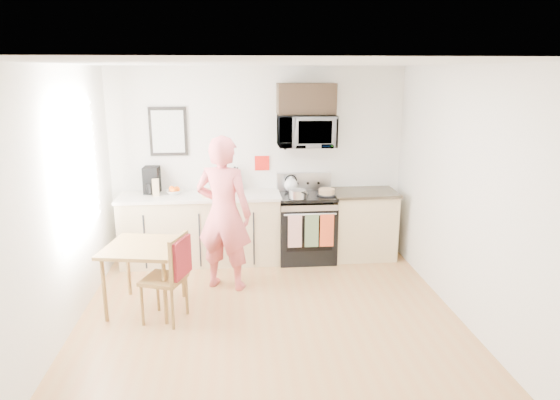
{
  "coord_description": "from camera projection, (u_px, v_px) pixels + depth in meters",
  "views": [
    {
      "loc": [
        -0.33,
        -4.49,
        2.54
      ],
      "look_at": [
        0.18,
        1.0,
        1.1
      ],
      "focal_mm": 32.0,
      "sensor_mm": 36.0,
      "label": 1
    }
  ],
  "objects": [
    {
      "name": "floor",
      "position": [
        271.0,
        332.0,
        5.0
      ],
      "size": [
        4.6,
        4.6,
        0.0
      ],
      "primitive_type": "plane",
      "color": "#AF7643",
      "rests_on": "ground"
    },
    {
      "name": "back_wall",
      "position": [
        258.0,
        163.0,
        6.89
      ],
      "size": [
        4.0,
        0.04,
        2.6
      ],
      "primitive_type": "cube",
      "color": "white",
      "rests_on": "floor"
    },
    {
      "name": "front_wall",
      "position": [
        306.0,
        330.0,
        2.45
      ],
      "size": [
        4.0,
        0.04,
        2.6
      ],
      "primitive_type": "cube",
      "color": "white",
      "rests_on": "floor"
    },
    {
      "name": "left_wall",
      "position": [
        50.0,
        212.0,
        4.49
      ],
      "size": [
        0.04,
        4.6,
        2.6
      ],
      "primitive_type": "cube",
      "color": "white",
      "rests_on": "floor"
    },
    {
      "name": "right_wall",
      "position": [
        476.0,
        202.0,
        4.85
      ],
      "size": [
        0.04,
        4.6,
        2.6
      ],
      "primitive_type": "cube",
      "color": "white",
      "rests_on": "floor"
    },
    {
      "name": "ceiling",
      "position": [
        270.0,
        63.0,
        4.34
      ],
      "size": [
        4.0,
        4.6,
        0.04
      ],
      "primitive_type": "cube",
      "color": "silver",
      "rests_on": "back_wall"
    },
    {
      "name": "window",
      "position": [
        78.0,
        168.0,
        5.2
      ],
      "size": [
        0.06,
        1.4,
        1.5
      ],
      "color": "silver",
      "rests_on": "left_wall"
    },
    {
      "name": "cabinet_left",
      "position": [
        201.0,
        230.0,
        6.74
      ],
      "size": [
        2.1,
        0.6,
        0.9
      ],
      "primitive_type": "cube",
      "color": "#D5B889",
      "rests_on": "floor"
    },
    {
      "name": "countertop_left",
      "position": [
        200.0,
        196.0,
        6.62
      ],
      "size": [
        2.14,
        0.64,
        0.04
      ],
      "primitive_type": "cube",
      "color": "silver",
      "rests_on": "cabinet_left"
    },
    {
      "name": "cabinet_right",
      "position": [
        363.0,
        225.0,
        6.94
      ],
      "size": [
        0.84,
        0.6,
        0.9
      ],
      "primitive_type": "cube",
      "color": "#D5B889",
      "rests_on": "floor"
    },
    {
      "name": "countertop_right",
      "position": [
        364.0,
        193.0,
        6.82
      ],
      "size": [
        0.88,
        0.64,
        0.04
      ],
      "primitive_type": "cube",
      "color": "black",
      "rests_on": "cabinet_right"
    },
    {
      "name": "range",
      "position": [
        306.0,
        228.0,
        6.85
      ],
      "size": [
        0.76,
        0.7,
        1.16
      ],
      "color": "black",
      "rests_on": "floor"
    },
    {
      "name": "microwave",
      "position": [
        306.0,
        131.0,
        6.62
      ],
      "size": [
        0.76,
        0.51,
        0.42
      ],
      "primitive_type": "imported",
      "color": "#AFAFB4",
      "rests_on": "back_wall"
    },
    {
      "name": "upper_cabinet",
      "position": [
        306.0,
        99.0,
        6.55
      ],
      "size": [
        0.76,
        0.35,
        0.4
      ],
      "primitive_type": "cube",
      "color": "black",
      "rests_on": "back_wall"
    },
    {
      "name": "wall_art",
      "position": [
        168.0,
        132.0,
        6.64
      ],
      "size": [
        0.5,
        0.04,
        0.65
      ],
      "color": "black",
      "rests_on": "back_wall"
    },
    {
      "name": "wall_trivet",
      "position": [
        262.0,
        163.0,
        6.88
      ],
      "size": [
        0.2,
        0.02,
        0.2
      ],
      "primitive_type": "cube",
      "color": "red",
      "rests_on": "back_wall"
    },
    {
      "name": "person",
      "position": [
        224.0,
        214.0,
        5.82
      ],
      "size": [
        0.78,
        0.65,
        1.84
      ],
      "primitive_type": "imported",
      "rotation": [
        0.0,
        0.0,
        2.79
      ],
      "color": "#C8373E",
      "rests_on": "floor"
    },
    {
      "name": "dining_table",
      "position": [
        144.0,
        253.0,
        5.34
      ],
      "size": [
        0.79,
        0.79,
        0.73
      ],
      "rotation": [
        0.0,
        0.0,
        -0.18
      ],
      "color": "brown",
      "rests_on": "floor"
    },
    {
      "name": "chair",
      "position": [
        175.0,
        267.0,
        5.06
      ],
      "size": [
        0.54,
        0.51,
        0.94
      ],
      "rotation": [
        0.0,
        0.0,
        -0.34
      ],
      "color": "brown",
      "rests_on": "floor"
    },
    {
      "name": "knife_block",
      "position": [
        236.0,
        182.0,
        6.84
      ],
      "size": [
        0.14,
        0.17,
        0.23
      ],
      "primitive_type": "cube",
      "rotation": [
        0.0,
        0.0,
        0.31
      ],
      "color": "brown",
      "rests_on": "countertop_left"
    },
    {
      "name": "utensil_crock",
      "position": [
        236.0,
        182.0,
        6.77
      ],
      "size": [
        0.1,
        0.1,
        0.31
      ],
      "color": "red",
      "rests_on": "countertop_left"
    },
    {
      "name": "fruit_bowl",
      "position": [
        174.0,
        191.0,
        6.65
      ],
      "size": [
        0.28,
        0.28,
        0.1
      ],
      "color": "white",
      "rests_on": "countertop_left"
    },
    {
      "name": "milk_carton",
      "position": [
        156.0,
        187.0,
        6.54
      ],
      "size": [
        0.09,
        0.09,
        0.22
      ],
      "primitive_type": "cube",
      "rotation": [
        0.0,
        0.0,
        0.11
      ],
      "color": "#D1B67D",
      "rests_on": "countertop_left"
    },
    {
      "name": "coffee_maker",
      "position": [
        152.0,
        181.0,
        6.67
      ],
      "size": [
        0.21,
        0.3,
        0.35
      ],
      "rotation": [
        0.0,
        0.0,
        -0.05
      ],
      "color": "black",
      "rests_on": "countertop_left"
    },
    {
      "name": "bread_bag",
      "position": [
        214.0,
        193.0,
        6.51
      ],
      "size": [
        0.3,
        0.18,
        0.1
      ],
      "primitive_type": "cube",
      "rotation": [
        0.0,
        0.0,
        -0.19
      ],
      "color": "tan",
      "rests_on": "countertop_left"
    },
    {
      "name": "cake",
      "position": [
        327.0,
        192.0,
        6.65
      ],
      "size": [
        0.26,
        0.26,
        0.09
      ],
      "color": "black",
      "rests_on": "range"
    },
    {
      "name": "kettle",
      "position": [
        291.0,
        184.0,
        6.82
      ],
      "size": [
        0.19,
        0.19,
        0.24
      ],
      "color": "white",
      "rests_on": "range"
    },
    {
      "name": "pot",
      "position": [
        297.0,
        194.0,
        6.49
      ],
      "size": [
        0.23,
        0.36,
        0.11
      ],
      "rotation": [
        0.0,
        0.0,
        0.43
      ],
      "color": "#AFAFB4",
      "rests_on": "range"
    }
  ]
}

